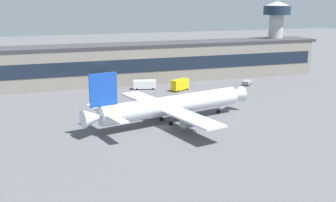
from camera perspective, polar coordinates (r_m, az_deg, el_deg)
The scene contains 9 objects.
ground_plane at distance 108.71m, azimuth -0.71°, elevation -3.63°, with size 600.00×600.00×0.00m, color #56565B.
terminal_building at distance 164.30m, azimuth -7.43°, elevation 5.10°, with size 178.25×15.61×15.62m.
airliner at distance 111.30m, azimuth 0.28°, elevation -0.62°, with size 50.57×43.51×15.59m.
control_tower at distance 195.17m, azimuth 14.76°, elevation 9.74°, with size 12.09×12.09×32.01m.
pushback_tractor at distance 164.08m, azimuth 10.91°, elevation 2.55°, with size 5.31×5.15×1.75m.
fuel_truck at distance 153.89m, azimuth -3.19°, elevation 2.35°, with size 8.83×4.76×3.35m.
catering_truck at distance 151.14m, azimuth 1.66°, elevation 2.30°, with size 7.60×5.57×4.15m.
follow_me_car at distance 149.50m, azimuth -7.70°, elevation 1.58°, with size 2.96×4.74×1.85m.
traffic_cone_0 at distance 104.30m, azimuth 3.87°, elevation -4.24°, with size 0.53×0.53×0.66m, color #F2590C.
Camera 1 is at (-32.53, -98.37, 32.92)m, focal length 43.87 mm.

